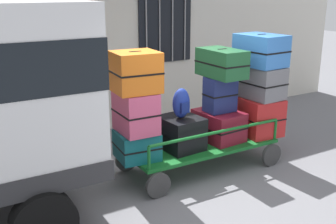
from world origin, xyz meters
The scene contains 15 objects.
ground_plane centered at (0.00, 0.00, 0.00)m, with size 40.00×40.00×0.00m, color slate.
building_wall centered at (0.00, 2.91, 2.50)m, with size 12.00×0.38×5.00m.
luggage_cart centered at (0.36, 0.28, 0.34)m, with size 2.42×1.06×0.41m.
cart_railing centered at (0.36, 0.28, 0.70)m, with size 2.31×0.92×0.35m.
suitcase_left_bottom centered at (-0.74, 0.28, 0.60)m, with size 0.61×0.61×0.39m.
suitcase_left_middle centered at (-0.74, 0.29, 1.09)m, with size 0.49×0.63×0.58m.
suitcase_left_top centered at (-0.74, 0.27, 1.65)m, with size 0.64×0.59×0.55m.
suitcase_midleft_bottom centered at (-0.01, 0.28, 0.65)m, with size 0.60×0.66×0.49m.
suitcase_center_bottom centered at (0.72, 0.31, 0.64)m, with size 0.63×0.79×0.46m.
suitcase_center_middle centered at (0.72, 0.30, 1.15)m, with size 0.47×0.32×0.55m.
suitcase_center_top centered at (0.72, 0.30, 1.63)m, with size 0.46×0.78×0.42m.
suitcase_midright_bottom centered at (1.45, 0.26, 0.71)m, with size 0.66×0.87×0.61m.
suitcase_midright_middle centered at (1.45, 0.26, 1.27)m, with size 0.55×0.85×0.51m.
suitcase_midright_top centered at (1.45, 0.25, 1.78)m, with size 0.61×0.79×0.50m.
backpack centered at (-0.03, 0.24, 1.12)m, with size 0.27×0.22×0.44m.
Camera 1 is at (-3.11, -4.60, 2.72)m, focal length 44.12 mm.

